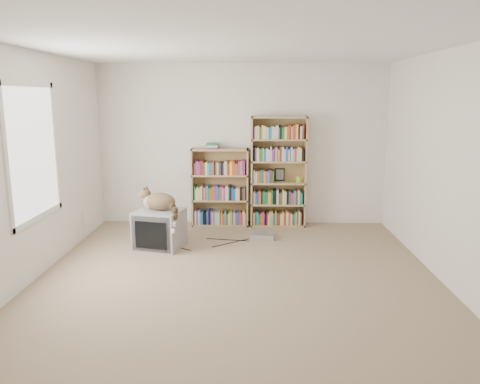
{
  "coord_description": "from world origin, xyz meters",
  "views": [
    {
      "loc": [
        0.16,
        -4.84,
        1.99
      ],
      "look_at": [
        0.01,
        1.0,
        0.8
      ],
      "focal_mm": 35.0,
      "sensor_mm": 36.0,
      "label": 1
    }
  ],
  "objects_px": {
    "crt_tv": "(160,229)",
    "bookcase_tall": "(278,174)",
    "cat": "(162,204)",
    "bookcase_short": "(220,190)",
    "dvd_player": "(263,236)"
  },
  "relations": [
    {
      "from": "crt_tv",
      "to": "bookcase_short",
      "type": "distance_m",
      "value": 1.42
    },
    {
      "from": "bookcase_short",
      "to": "dvd_player",
      "type": "distance_m",
      "value": 1.12
    },
    {
      "from": "cat",
      "to": "bookcase_tall",
      "type": "relative_size",
      "value": 0.36
    },
    {
      "from": "crt_tv",
      "to": "cat",
      "type": "distance_m",
      "value": 0.35
    },
    {
      "from": "crt_tv",
      "to": "cat",
      "type": "height_order",
      "value": "cat"
    },
    {
      "from": "cat",
      "to": "bookcase_short",
      "type": "xyz_separation_m",
      "value": [
        0.69,
        1.2,
        -0.05
      ]
    },
    {
      "from": "bookcase_tall",
      "to": "crt_tv",
      "type": "bearing_deg",
      "value": -144.31
    },
    {
      "from": "cat",
      "to": "bookcase_tall",
      "type": "distance_m",
      "value": 2.01
    },
    {
      "from": "bookcase_short",
      "to": "dvd_player",
      "type": "bearing_deg",
      "value": -48.63
    },
    {
      "from": "crt_tv",
      "to": "bookcase_tall",
      "type": "xyz_separation_m",
      "value": [
        1.64,
        1.18,
        0.56
      ]
    },
    {
      "from": "crt_tv",
      "to": "dvd_player",
      "type": "xyz_separation_m",
      "value": [
        1.4,
        0.43,
        -0.22
      ]
    },
    {
      "from": "crt_tv",
      "to": "bookcase_short",
      "type": "relative_size",
      "value": 0.58
    },
    {
      "from": "cat",
      "to": "dvd_player",
      "type": "relative_size",
      "value": 1.84
    },
    {
      "from": "crt_tv",
      "to": "dvd_player",
      "type": "relative_size",
      "value": 2.11
    },
    {
      "from": "cat",
      "to": "bookcase_short",
      "type": "distance_m",
      "value": 1.39
    }
  ]
}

